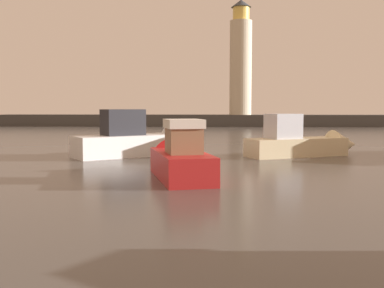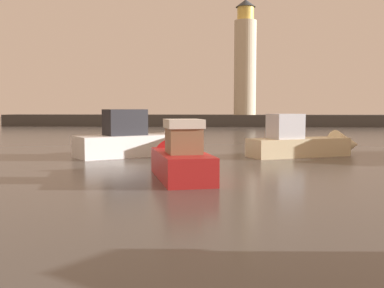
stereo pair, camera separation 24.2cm
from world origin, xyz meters
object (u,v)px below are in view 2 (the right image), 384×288
Objects in this scene: motorboat_0 at (309,143)px; motorboat_2 at (147,141)px; lighthouse at (245,61)px; motorboat_1 at (178,158)px.

motorboat_2 is (-10.29, -0.14, 0.09)m from motorboat_0.
motorboat_0 is at bearing -87.46° from lighthouse.
lighthouse is 55.10m from motorboat_1.
motorboat_2 is (-8.29, -45.21, -9.64)m from lighthouse.
motorboat_0 is 0.95× the size of motorboat_2.
lighthouse is 2.20× the size of motorboat_2.
lighthouse reaches higher than motorboat_0.
motorboat_2 reaches higher than motorboat_1.
motorboat_0 is (2.00, -45.07, -9.72)m from lighthouse.
motorboat_1 is 0.84× the size of motorboat_2.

